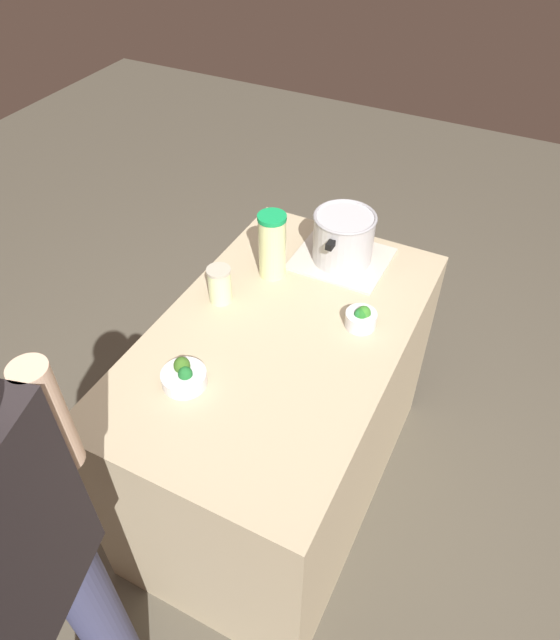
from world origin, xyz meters
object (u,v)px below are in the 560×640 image
at_px(cooking_pot, 344,237).
at_px(broccoli_bowl_center, 361,318).
at_px(broccoli_bowl_front, 184,376).
at_px(person_cook, 31,591).
at_px(mason_jar, 220,285).
at_px(lemonade_pitcher, 272,245).

height_order(cooking_pot, broccoli_bowl_center, cooking_pot).
bearing_deg(broccoli_bowl_front, person_cook, 2.68).
relative_size(mason_jar, broccoli_bowl_front, 0.97).
bearing_deg(cooking_pot, mason_jar, -35.52).
distance_m(cooking_pot, broccoli_bowl_center, 0.37).
bearing_deg(person_cook, mason_jar, -172.83).
xyz_separation_m(cooking_pot, lemonade_pitcher, (0.20, -0.20, 0.02)).
xyz_separation_m(lemonade_pitcher, mason_jar, (0.21, -0.09, -0.06)).
height_order(cooking_pot, person_cook, person_cook).
bearing_deg(lemonade_pitcher, mason_jar, -24.02).
bearing_deg(person_cook, broccoli_bowl_center, 162.89).
distance_m(mason_jar, person_cook, 1.06).
xyz_separation_m(lemonade_pitcher, person_cook, (1.27, 0.04, -0.13)).
relative_size(lemonade_pitcher, mason_jar, 1.88).
xyz_separation_m(cooking_pot, broccoli_bowl_center, (0.31, 0.20, -0.07)).
bearing_deg(lemonade_pitcher, person_cook, 1.71).
xyz_separation_m(lemonade_pitcher, broccoli_bowl_front, (0.59, 0.01, -0.10)).
distance_m(mason_jar, broccoli_bowl_center, 0.50).
distance_m(broccoli_bowl_front, broccoli_bowl_center, 0.61).
relative_size(mason_jar, person_cook, 0.08).
bearing_deg(lemonade_pitcher, broccoli_bowl_front, 0.61).
bearing_deg(mason_jar, broccoli_bowl_center, 101.24).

